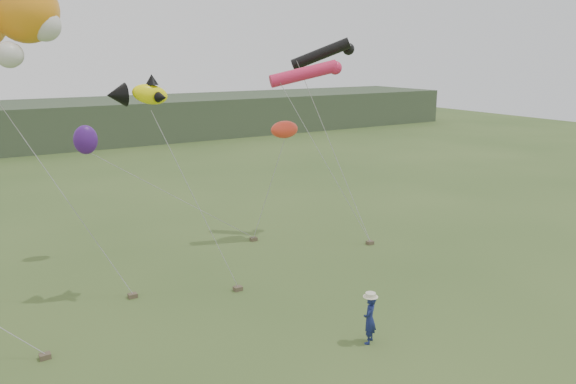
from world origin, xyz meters
name	(u,v)px	position (x,y,z in m)	size (l,w,h in m)	color
ground	(327,330)	(0.00, 0.00, 0.00)	(120.00, 120.00, 0.00)	#385123
headland	(25,126)	(-3.11, 44.69, 1.92)	(90.00, 13.00, 4.00)	#2D3D28
festival_attendant	(370,319)	(0.64, -1.28, 0.77)	(0.56, 0.37, 1.54)	navy
sandbag_anchors	(225,277)	(-0.97, 5.53, 0.08)	(14.76, 6.39, 0.16)	brown
fish_kite	(138,94)	(-3.97, 5.48, 7.27)	(2.06, 1.38, 1.11)	#FFF409
tube_kites	(317,64)	(5.06, 8.15, 8.12)	(4.51, 2.63, 2.19)	black
misc_kites	(194,134)	(-0.37, 9.56, 5.17)	(9.50, 2.74, 1.20)	#F63D25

